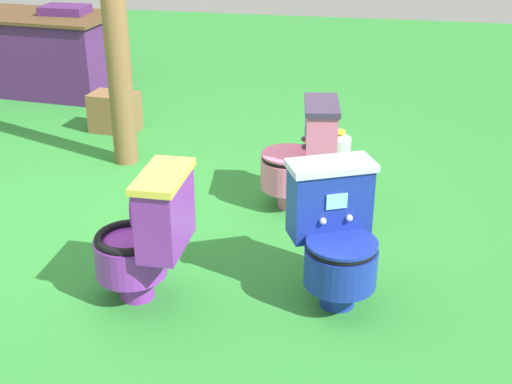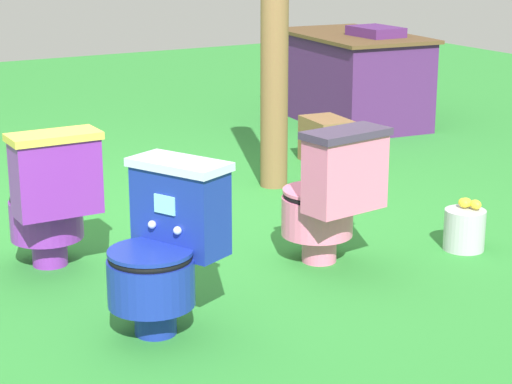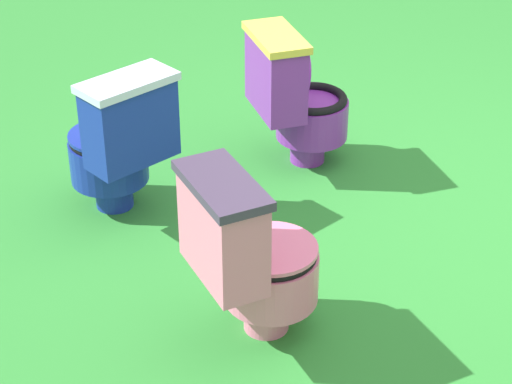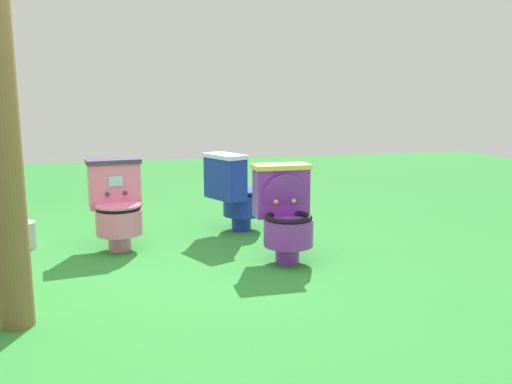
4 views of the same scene
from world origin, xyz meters
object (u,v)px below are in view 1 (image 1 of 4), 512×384
at_px(vendor_table, 45,52).
at_px(wooden_post, 117,48).
at_px(lemon_bucket, 336,150).
at_px(toilet_pink, 303,155).
at_px(toilet_purple, 146,235).
at_px(toilet_blue, 336,235).
at_px(small_crate, 115,112).

relative_size(vendor_table, wooden_post, 0.87).
bearing_deg(lemon_bucket, toilet_pink, -102.02).
xyz_separation_m(vendor_table, wooden_post, (1.45, -1.66, 0.49)).
distance_m(toilet_purple, lemon_bucket, 2.17).
xyz_separation_m(toilet_pink, vendor_table, (-2.89, 2.18, 0.02)).
bearing_deg(vendor_table, toilet_blue, -45.34).
bearing_deg(small_crate, toilet_purple, -64.79).
xyz_separation_m(toilet_pink, wooden_post, (-1.43, 0.53, 0.51)).
bearing_deg(toilet_pink, small_crate, 48.37).
height_order(toilet_blue, lemon_bucket, toilet_blue).
relative_size(toilet_pink, small_crate, 1.85).
bearing_deg(small_crate, toilet_pink, -33.48).
bearing_deg(toilet_pink, wooden_post, 61.65).
distance_m(toilet_blue, lemon_bucket, 1.84).
xyz_separation_m(wooden_post, lemon_bucket, (1.60, 0.24, -0.76)).
relative_size(vendor_table, small_crate, 3.90).
xyz_separation_m(wooden_post, small_crate, (-0.34, 0.64, -0.72)).
relative_size(toilet_purple, small_crate, 1.85).
xyz_separation_m(toilet_purple, vendor_table, (-2.25, 3.42, 0.02)).
bearing_deg(toilet_purple, vendor_table, 33.07).
height_order(vendor_table, wooden_post, wooden_post).
distance_m(wooden_post, lemon_bucket, 1.79).
bearing_deg(toilet_purple, toilet_blue, -78.73).
distance_m(wooden_post, small_crate, 1.02).
height_order(vendor_table, small_crate, vendor_table).
height_order(small_crate, lemon_bucket, small_crate).
height_order(toilet_purple, wooden_post, wooden_post).
distance_m(toilet_blue, toilet_purple, 0.96).
bearing_deg(small_crate, wooden_post, -62.36).
relative_size(toilet_purple, lemon_bucket, 2.63).
height_order(toilet_purple, small_crate, toilet_purple).
height_order(toilet_pink, wooden_post, wooden_post).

